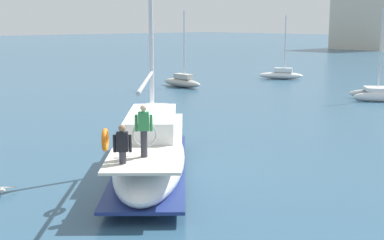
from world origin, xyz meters
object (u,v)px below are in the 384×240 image
(moored_sloop_far, at_px, (382,93))
(moored_catamaran, at_px, (281,74))
(moored_sloop_near, at_px, (182,81))
(seagull, at_px, (1,190))
(main_sailboat, at_px, (151,151))

(moored_sloop_far, relative_size, moored_catamaran, 1.05)
(moored_sloop_near, bearing_deg, moored_sloop_far, 18.66)
(moored_sloop_near, height_order, moored_sloop_far, moored_sloop_near)
(moored_catamaran, relative_size, seagull, 5.44)
(moored_sloop_far, bearing_deg, seagull, -86.52)
(moored_sloop_far, xyz_separation_m, moored_catamaran, (-13.46, 6.06, -0.05))
(seagull, bearing_deg, moored_sloop_near, 126.40)
(main_sailboat, relative_size, moored_sloop_near, 2.04)
(moored_sloop_near, bearing_deg, main_sailboat, -44.47)
(moored_sloop_near, relative_size, moored_sloop_far, 1.00)
(main_sailboat, distance_m, moored_catamaran, 34.05)
(main_sailboat, bearing_deg, moored_sloop_far, 98.10)
(moored_sloop_far, distance_m, seagull, 28.40)
(moored_sloop_near, distance_m, moored_sloop_far, 16.20)
(moored_catamaran, bearing_deg, main_sailboat, -60.41)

